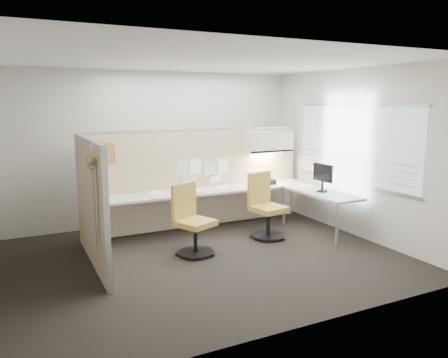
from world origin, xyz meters
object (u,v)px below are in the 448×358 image
chair_left (192,222)px  monitor (323,176)px  chair_right (265,208)px  phone (269,182)px  desk (228,197)px

chair_left → monitor: monitor is taller
chair_right → phone: chair_right is taller
phone → monitor: bearing=-64.1°
phone → chair_right: bearing=-124.3°
chair_right → phone: size_ratio=5.02×
chair_right → monitor: (0.98, -0.24, 0.51)m
desk → chair_right: bearing=-58.6°
desk → phone: 0.95m
desk → chair_left: (-1.03, -0.86, -0.12)m
desk → phone: phone is taller
desk → chair_right: (0.39, -0.63, -0.10)m
monitor → phone: bearing=20.8°
phone → desk: bearing=-171.5°
desk → chair_right: size_ratio=3.74×
chair_left → phone: 2.20m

